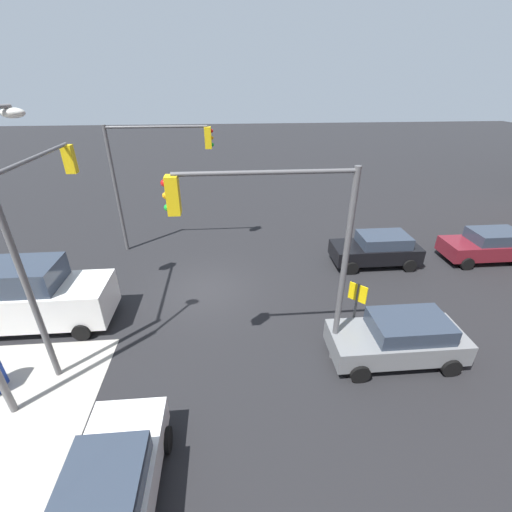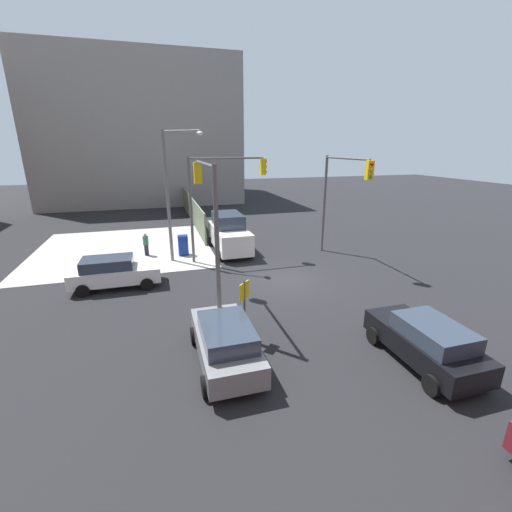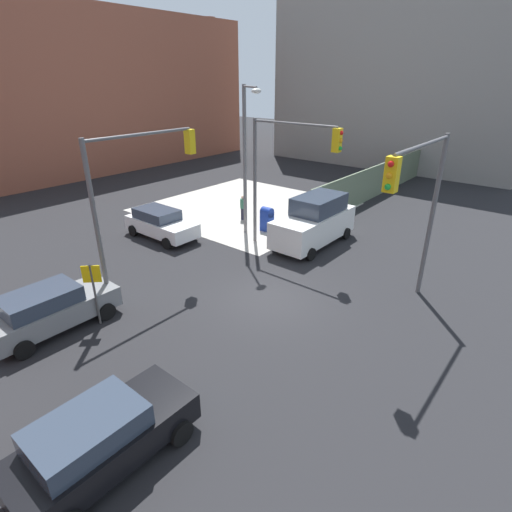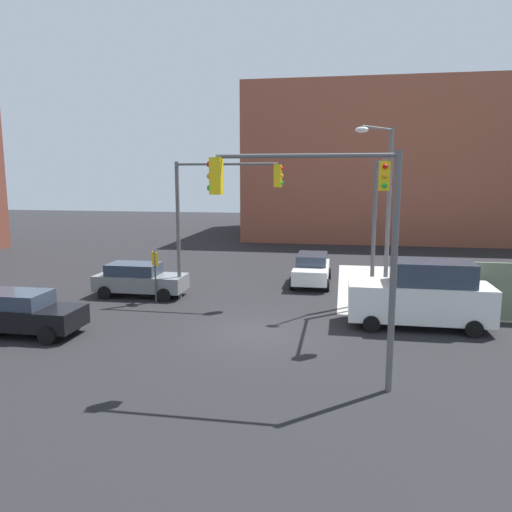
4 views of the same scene
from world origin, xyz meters
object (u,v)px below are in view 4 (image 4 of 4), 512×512
at_px(traffic_signal_se_corner, 320,223).
at_px(hatchback_gray, 139,279).
at_px(sedan_white, 312,269).
at_px(coupe_black, 22,312).
at_px(street_lamp_corner, 385,201).
at_px(traffic_signal_ne_corner, 378,208).
at_px(van_white_delivery, 422,295).
at_px(traffic_signal_nw_corner, 217,203).
at_px(mailbox_blue, 409,289).
at_px(pedestrian_crossing, 416,278).

height_order(traffic_signal_se_corner, hatchback_gray, traffic_signal_se_corner).
bearing_deg(sedan_white, coupe_black, -133.27).
relative_size(street_lamp_corner, hatchback_gray, 1.83).
bearing_deg(street_lamp_corner, sedan_white, 135.17).
relative_size(traffic_signal_ne_corner, sedan_white, 1.47).
bearing_deg(coupe_black, van_white_delivery, 13.53).
xyz_separation_m(traffic_signal_se_corner, traffic_signal_ne_corner, (1.96, 7.13, -0.01)).
relative_size(traffic_signal_ne_corner, coupe_black, 1.52).
bearing_deg(traffic_signal_nw_corner, coupe_black, -133.44).
distance_m(traffic_signal_ne_corner, mailbox_blue, 4.82).
distance_m(mailbox_blue, pedestrian_crossing, 2.47).
xyz_separation_m(traffic_signal_se_corner, coupe_black, (-11.04, 2.75, -3.77)).
bearing_deg(hatchback_gray, van_white_delivery, -12.67).
xyz_separation_m(hatchback_gray, pedestrian_crossing, (13.42, 2.71, -0.04)).
bearing_deg(pedestrian_crossing, mailbox_blue, 121.17).
height_order(traffic_signal_nw_corner, pedestrian_crossing, traffic_signal_nw_corner).
height_order(traffic_signal_ne_corner, mailbox_blue, traffic_signal_ne_corner).
bearing_deg(traffic_signal_nw_corner, traffic_signal_se_corner, -60.35).
height_order(traffic_signal_ne_corner, sedan_white, traffic_signal_ne_corner).
xyz_separation_m(traffic_signal_nw_corner, van_white_delivery, (8.83, -2.70, -3.33)).
distance_m(traffic_signal_nw_corner, street_lamp_corner, 7.63).
distance_m(traffic_signal_se_corner, mailbox_blue, 10.88).
distance_m(traffic_signal_nw_corner, traffic_signal_ne_corner, 7.32).
relative_size(traffic_signal_se_corner, sedan_white, 1.47).
bearing_deg(pedestrian_crossing, van_white_delivery, 129.57).
relative_size(traffic_signal_se_corner, van_white_delivery, 1.20).
distance_m(sedan_white, pedestrian_crossing, 5.47).
bearing_deg(street_lamp_corner, mailbox_blue, -22.33).
height_order(traffic_signal_se_corner, traffic_signal_ne_corner, same).
bearing_deg(sedan_white, pedestrian_crossing, -16.14).
xyz_separation_m(traffic_signal_nw_corner, sedan_white, (4.13, 4.42, -3.76)).
relative_size(traffic_signal_nw_corner, traffic_signal_ne_corner, 1.00).
bearing_deg(mailbox_blue, sedan_white, 139.89).
bearing_deg(traffic_signal_ne_corner, van_white_delivery, -25.51).
distance_m(traffic_signal_se_corner, coupe_black, 11.99).
height_order(traffic_signal_nw_corner, van_white_delivery, traffic_signal_nw_corner).
bearing_deg(traffic_signal_nw_corner, hatchback_gray, 177.27).
bearing_deg(sedan_white, van_white_delivery, -56.56).
relative_size(traffic_signal_se_corner, street_lamp_corner, 0.81).
bearing_deg(traffic_signal_ne_corner, street_lamp_corner, 80.35).
relative_size(traffic_signal_se_corner, pedestrian_crossing, 4.17).
height_order(coupe_black, sedan_white, same).
distance_m(hatchback_gray, van_white_delivery, 13.20).
relative_size(coupe_black, van_white_delivery, 0.79).
height_order(mailbox_blue, sedan_white, sedan_white).
distance_m(traffic_signal_ne_corner, sedan_white, 7.90).
bearing_deg(traffic_signal_nw_corner, street_lamp_corner, 7.51).
height_order(traffic_signal_ne_corner, pedestrian_crossing, traffic_signal_ne_corner).
height_order(mailbox_blue, coupe_black, coupe_black).
bearing_deg(hatchback_gray, street_lamp_corner, 3.97).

